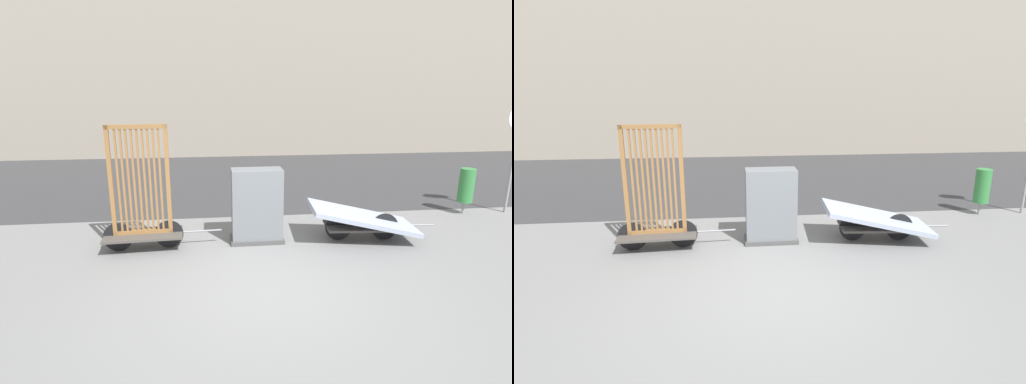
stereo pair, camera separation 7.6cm
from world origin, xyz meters
TOP-DOWN VIEW (x-y plane):
  - ground_plane at (0.00, 0.00)m, footprint 60.00×60.00m
  - road_strip at (0.00, 7.20)m, footprint 56.00×7.80m
  - building_facade at (0.00, 13.10)m, footprint 48.00×4.00m
  - bike_cart_with_bedframe at (-1.98, 1.69)m, footprint 2.06×0.73m
  - bike_cart_with_mattress at (1.99, 1.69)m, footprint 2.38×1.15m
  - utility_cabinet at (0.03, 1.84)m, footprint 0.97×0.50m
  - trash_bin at (4.86, 2.95)m, footprint 0.32×0.32m

SIDE VIEW (x-z plane):
  - ground_plane at x=0.00m, z-range 0.00..0.00m
  - road_strip at x=0.00m, z-range 0.00..0.01m
  - bike_cart_with_mattress at x=1.99m, z-range 0.05..0.74m
  - utility_cabinet at x=0.03m, z-range -0.04..1.32m
  - trash_bin at x=4.86m, z-range 0.13..1.17m
  - bike_cart_with_bedframe at x=-1.98m, z-range -0.32..1.87m
  - building_facade at x=0.00m, z-range 0.00..10.04m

